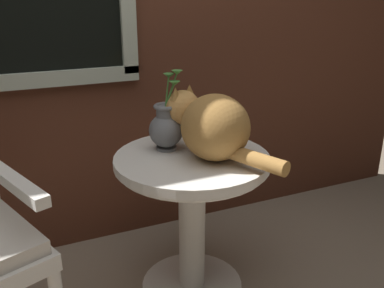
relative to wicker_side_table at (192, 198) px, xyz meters
name	(u,v)px	position (x,y,z in m)	size (l,w,h in m)	color
wicker_side_table	(192,198)	(0.00, 0.00, 0.00)	(0.63, 0.63, 0.64)	silver
cat	(212,125)	(0.06, -0.05, 0.32)	(0.34, 0.54, 0.26)	#AD7A3D
pewter_vase_with_ivy	(166,126)	(-0.07, 0.11, 0.29)	(0.14, 0.14, 0.33)	slate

